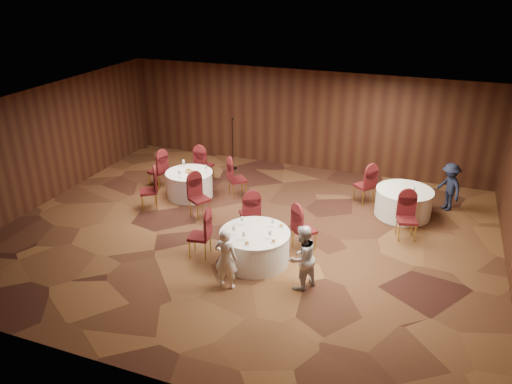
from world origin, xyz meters
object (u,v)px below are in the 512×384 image
(table_main, at_px, (255,246))
(table_right, at_px, (403,202))
(mic_stand, at_px, (233,154))
(woman_b, at_px, (302,258))
(woman_a, at_px, (226,259))
(table_left, at_px, (190,184))
(man_c, at_px, (449,187))

(table_main, bearing_deg, table_right, 50.77)
(mic_stand, bearing_deg, woman_b, -55.13)
(mic_stand, height_order, woman_a, mic_stand)
(table_left, distance_m, table_right, 5.99)
(table_main, xyz_separation_m, table_right, (2.90, 3.55, 0.00))
(table_main, distance_m, table_left, 4.01)
(mic_stand, bearing_deg, table_left, -97.65)
(woman_a, height_order, man_c, woman_a)
(table_left, distance_m, woman_b, 5.38)
(table_right, height_order, mic_stand, mic_stand)
(man_c, bearing_deg, table_left, -112.85)
(woman_a, xyz_separation_m, man_c, (4.19, 5.47, -0.01))
(table_left, xyz_separation_m, woman_a, (2.82, -3.77, 0.30))
(table_right, relative_size, woman_a, 1.10)
(woman_b, bearing_deg, table_main, -85.45)
(table_main, bearing_deg, man_c, 47.34)
(table_main, xyz_separation_m, man_c, (3.99, 4.33, 0.30))
(table_right, xyz_separation_m, woman_a, (-3.10, -4.69, 0.30))
(woman_a, bearing_deg, table_right, -124.12)
(mic_stand, relative_size, woman_b, 1.20)
(table_right, relative_size, woman_b, 1.05)
(table_right, xyz_separation_m, mic_stand, (-5.59, 1.51, 0.13))
(table_left, xyz_separation_m, table_right, (5.92, 0.92, 0.00))
(table_left, relative_size, mic_stand, 0.79)
(table_main, xyz_separation_m, woman_a, (-0.20, -1.14, 0.30))
(man_c, bearing_deg, woman_b, -65.44)
(woman_b, height_order, man_c, woman_b)
(table_left, relative_size, table_right, 0.90)
(table_main, relative_size, mic_stand, 0.92)
(table_main, xyz_separation_m, table_left, (-3.02, 2.63, 0.00))
(mic_stand, height_order, woman_b, mic_stand)
(table_left, bearing_deg, mic_stand, 82.35)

